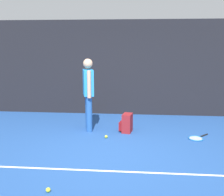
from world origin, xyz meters
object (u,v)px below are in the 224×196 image
at_px(tennis_ball_by_fence, 48,190).
at_px(tennis_racket, 197,138).
at_px(tennis_ball_near_player, 106,137).
at_px(tennis_player, 88,90).
at_px(backpack, 127,123).

bearing_deg(tennis_ball_by_fence, tennis_racket, 43.07).
bearing_deg(tennis_ball_near_player, tennis_player, 131.44).
xyz_separation_m(backpack, tennis_ball_by_fence, (-1.00, -2.70, -0.18)).
distance_m(tennis_racket, backpack, 1.59).
height_order(tennis_racket, tennis_ball_near_player, tennis_ball_near_player).
height_order(backpack, tennis_ball_near_player, backpack).
height_order(tennis_racket, backpack, backpack).
xyz_separation_m(tennis_player, tennis_ball_by_fence, (-0.10, -2.78, -0.93)).
relative_size(tennis_racket, tennis_ball_near_player, 8.55).
height_order(tennis_player, tennis_racket, tennis_player).
xyz_separation_m(tennis_player, tennis_ball_near_player, (0.47, -0.54, -0.93)).
relative_size(backpack, tennis_ball_by_fence, 6.67).
relative_size(tennis_player, backpack, 3.86).
height_order(tennis_player, tennis_ball_near_player, tennis_player).
bearing_deg(tennis_ball_near_player, tennis_racket, 3.85).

